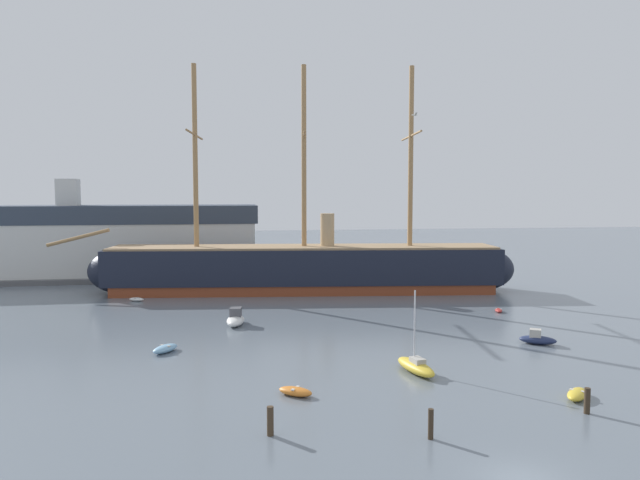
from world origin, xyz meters
TOP-DOWN VIEW (x-y plane):
  - tall_ship at (-3.16, 56.78)m, footprint 66.27×16.55m
  - dinghy_foreground_left at (-9.50, 13.90)m, footprint 2.71×2.37m
  - dinghy_foreground_right at (9.44, 10.22)m, footprint 2.72×2.74m
  - sailboat_near_centre at (0.41, 17.57)m, footprint 2.52×5.19m
  - dinghy_mid_left at (-19.56, 26.83)m, footprint 2.65×2.99m
  - motorboat_mid_right at (14.44, 24.27)m, footprint 3.56×2.86m
  - motorboat_alongside_bow at (-13.23, 36.79)m, footprint 2.38×4.55m
  - dinghy_alongside_stern at (17.69, 38.78)m, footprint 1.33×1.98m
  - dinghy_far_left at (-25.77, 52.97)m, footprint 2.22×1.60m
  - dinghy_distant_centre at (0.08, 63.70)m, footprint 1.89×2.10m
  - mooring_piling_nearest at (-11.73, 7.44)m, footprint 0.40×0.40m
  - mooring_piling_left_pair at (8.45, 7.64)m, footprint 0.38×0.38m
  - mooring_piling_right_pair at (-2.73, 5.49)m, footprint 0.32×0.32m
  - dockside_warehouse_left at (-34.72, 75.63)m, footprint 55.45×14.13m
  - seagull_in_flight at (-0.56, 15.64)m, footprint 0.43×1.36m

SIDE VIEW (x-z plane):
  - dinghy_alongside_stern at x=17.69m, z-range 0.00..0.43m
  - dinghy_distant_centre at x=0.08m, z-range 0.00..0.47m
  - dinghy_far_left at x=-25.77m, z-range 0.00..0.48m
  - dinghy_foreground_left at x=-9.50m, z-range 0.00..0.60m
  - dinghy_foreground_right at x=9.44m, z-range 0.00..0.64m
  - dinghy_mid_left at x=-19.56m, z-range 0.00..0.67m
  - motorboat_mid_right at x=14.44m, z-range -0.21..1.19m
  - sailboat_near_centre at x=0.41m, z-range -2.70..3.79m
  - motorboat_alongside_bow at x=-13.23m, z-range -0.27..1.55m
  - mooring_piling_left_pair at x=8.45m, z-range 0.00..1.67m
  - mooring_piling_nearest at x=-11.73m, z-range 0.00..1.72m
  - mooring_piling_right_pair at x=-2.73m, z-range 0.00..1.76m
  - tall_ship at x=-3.16m, z-range -12.47..19.42m
  - dockside_warehouse_left at x=-34.72m, z-range -2.18..14.23m
  - seagull_in_flight at x=-0.56m, z-range 19.59..19.73m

